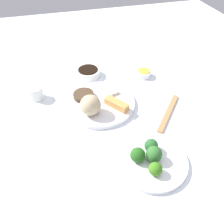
# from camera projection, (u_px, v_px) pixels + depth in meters

# --- Properties ---
(tabletop) EXTENTS (2.20, 2.20, 0.02)m
(tabletop) POSITION_uv_depth(u_px,v_px,m) (96.00, 110.00, 0.92)
(tabletop) COLOR white
(tabletop) RESTS_ON ground
(main_plate) EXTENTS (0.28, 0.28, 0.02)m
(main_plate) POSITION_uv_depth(u_px,v_px,m) (100.00, 103.00, 0.92)
(main_plate) COLOR white
(main_plate) RESTS_ON tabletop
(rice_scoop) EXTENTS (0.08, 0.08, 0.08)m
(rice_scoop) POSITION_uv_depth(u_px,v_px,m) (90.00, 105.00, 0.84)
(rice_scoop) COLOR tan
(rice_scoop) RESTS_ON main_plate
(spring_roll) EXTENTS (0.10, 0.08, 0.03)m
(spring_roll) POSITION_uv_depth(u_px,v_px,m) (116.00, 104.00, 0.89)
(spring_roll) COLOR #D5934C
(spring_roll) RESTS_ON main_plate
(crab_rangoon_wonton) EXTENTS (0.09, 0.09, 0.01)m
(crab_rangoon_wonton) POSITION_uv_depth(u_px,v_px,m) (107.00, 91.00, 0.96)
(crab_rangoon_wonton) COLOR beige
(crab_rangoon_wonton) RESTS_ON main_plate
(stir_fry_heap) EXTENTS (0.08, 0.08, 0.02)m
(stir_fry_heap) POSITION_uv_depth(u_px,v_px,m) (84.00, 95.00, 0.93)
(stir_fry_heap) COLOR #4A3725
(stir_fry_heap) RESTS_ON main_plate
(broccoli_plate) EXTENTS (0.22, 0.22, 0.01)m
(broccoli_plate) POSITION_uv_depth(u_px,v_px,m) (152.00, 161.00, 0.72)
(broccoli_plate) COLOR white
(broccoli_plate) RESTS_ON tabletop
(broccoli_floret_0) EXTENTS (0.05, 0.05, 0.05)m
(broccoli_floret_0) POSITION_uv_depth(u_px,v_px,m) (154.00, 154.00, 0.70)
(broccoli_floret_0) COLOR #2F652B
(broccoli_floret_0) RESTS_ON broccoli_plate
(broccoli_floret_1) EXTENTS (0.05, 0.05, 0.05)m
(broccoli_floret_1) POSITION_uv_depth(u_px,v_px,m) (138.00, 155.00, 0.70)
(broccoli_floret_1) COLOR #22581A
(broccoli_floret_1) RESTS_ON broccoli_plate
(broccoli_floret_2) EXTENTS (0.04, 0.04, 0.04)m
(broccoli_floret_2) POSITION_uv_depth(u_px,v_px,m) (151.00, 145.00, 0.73)
(broccoli_floret_2) COLOR #275D29
(broccoli_floret_2) RESTS_ON broccoli_plate
(broccoli_floret_3) EXTENTS (0.04, 0.04, 0.04)m
(broccoli_floret_3) POSITION_uv_depth(u_px,v_px,m) (155.00, 169.00, 0.67)
(broccoli_floret_3) COLOR #39741B
(broccoli_floret_3) RESTS_ON broccoli_plate
(soy_sauce_bowl) EXTENTS (0.11, 0.11, 0.03)m
(soy_sauce_bowl) POSITION_uv_depth(u_px,v_px,m) (88.00, 73.00, 1.07)
(soy_sauce_bowl) COLOR white
(soy_sauce_bowl) RESTS_ON tabletop
(soy_sauce_bowl_liquid) EXTENTS (0.09, 0.09, 0.00)m
(soy_sauce_bowl_liquid) POSITION_uv_depth(u_px,v_px,m) (88.00, 70.00, 1.06)
(soy_sauce_bowl_liquid) COLOR black
(soy_sauce_bowl_liquid) RESTS_ON soy_sauce_bowl
(sauce_ramekin_hot_mustard) EXTENTS (0.07, 0.07, 0.03)m
(sauce_ramekin_hot_mustard) POSITION_uv_depth(u_px,v_px,m) (144.00, 74.00, 1.07)
(sauce_ramekin_hot_mustard) COLOR white
(sauce_ramekin_hot_mustard) RESTS_ON tabletop
(sauce_ramekin_hot_mustard_liquid) EXTENTS (0.05, 0.05, 0.00)m
(sauce_ramekin_hot_mustard_liquid) POSITION_uv_depth(u_px,v_px,m) (144.00, 71.00, 1.06)
(sauce_ramekin_hot_mustard_liquid) COLOR gold
(sauce_ramekin_hot_mustard_liquid) RESTS_ON sauce_ramekin_hot_mustard
(teacup) EXTENTS (0.06, 0.06, 0.05)m
(teacup) POSITION_uv_depth(u_px,v_px,m) (36.00, 93.00, 0.94)
(teacup) COLOR silver
(teacup) RESTS_ON tabletop
(chopsticks_pair) EXTENTS (0.18, 0.16, 0.01)m
(chopsticks_pair) POSITION_uv_depth(u_px,v_px,m) (168.00, 113.00, 0.89)
(chopsticks_pair) COLOR #AA7B4C
(chopsticks_pair) RESTS_ON tabletop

